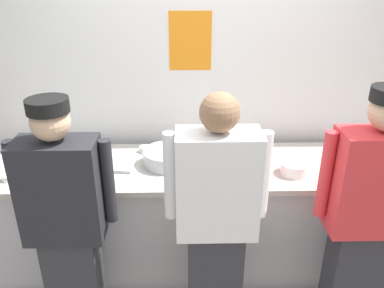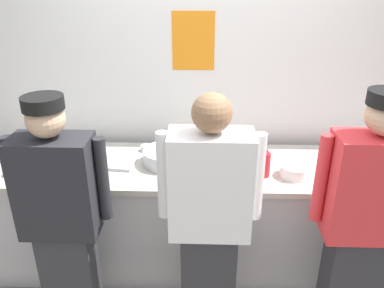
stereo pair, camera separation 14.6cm
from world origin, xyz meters
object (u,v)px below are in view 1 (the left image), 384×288
mixing_bowl_steel (168,157)px  ramekin_green_sauce (373,169)px  chef_far_right (366,215)px  ramekin_yellow_sauce (252,162)px  plate_stack_rear (37,166)px  ramekin_orange_sauce (144,149)px  chef_near_left (66,222)px  plate_stack_front (294,168)px  ramekin_red_sauce (8,177)px  sheet_tray (104,162)px  chef_center (216,220)px  squeeze_bottle_primary (267,161)px

mixing_bowl_steel → ramekin_green_sauce: mixing_bowl_steel is taller
chef_far_right → ramekin_yellow_sauce: size_ratio=15.83×
plate_stack_rear → ramekin_orange_sauce: plate_stack_rear is taller
chef_near_left → plate_stack_front: bearing=18.9°
plate_stack_rear → ramekin_yellow_sauce: size_ratio=2.15×
plate_stack_rear → mixing_bowl_steel: (0.94, 0.05, 0.03)m
plate_stack_front → mixing_bowl_steel: mixing_bowl_steel is taller
plate_stack_rear → chef_near_left: bearing=-58.7°
chef_far_right → ramekin_red_sauce: size_ratio=19.96×
sheet_tray → ramekin_yellow_sauce: 1.09m
chef_near_left → chef_center: 0.87m
ramekin_orange_sauce → chef_far_right: bearing=-32.5°
chef_center → ramekin_yellow_sauce: (0.31, 0.66, 0.04)m
ramekin_orange_sauce → sheet_tray: bearing=-145.7°
ramekin_orange_sauce → plate_stack_front: bearing=-18.9°
plate_stack_front → plate_stack_rear: (-1.83, 0.11, -0.02)m
ramekin_green_sauce → chef_near_left: bearing=-166.0°
squeeze_bottle_primary → ramekin_yellow_sauce: size_ratio=2.02×
chef_near_left → ramekin_red_sauce: 0.68m
ramekin_yellow_sauce → ramekin_green_sauce: (0.83, -0.14, 0.01)m
chef_far_right → sheet_tray: size_ratio=3.57×
chef_near_left → sheet_tray: chef_near_left is taller
squeeze_bottle_primary → chef_near_left: bearing=-158.6°
plate_stack_front → chef_near_left: bearing=-161.1°
chef_center → squeeze_bottle_primary: chef_center is taller
plate_stack_rear → sheet_tray: bearing=8.1°
plate_stack_front → ramekin_red_sauce: size_ratio=2.37×
plate_stack_front → squeeze_bottle_primary: size_ratio=0.93×
chef_far_right → ramekin_orange_sauce: size_ratio=19.74×
plate_stack_front → ramekin_green_sauce: 0.56m
chef_far_right → ramekin_orange_sauce: bearing=147.5°
chef_center → ramekin_orange_sauce: 1.01m
chef_far_right → ramekin_orange_sauce: (-1.38, 0.88, 0.03)m
chef_center → plate_stack_front: bearing=41.0°
squeeze_bottle_primary → ramekin_green_sauce: bearing=0.8°
chef_center → ramekin_orange_sauce: bearing=119.3°
chef_near_left → ramekin_yellow_sauce: 1.35m
chef_near_left → ramekin_orange_sauce: size_ratio=19.17×
plate_stack_rear → chef_far_right: bearing=-16.2°
squeeze_bottle_primary → ramekin_red_sauce: bearing=-178.5°
chef_near_left → ramekin_green_sauce: 2.08m
chef_center → ramekin_yellow_sauce: bearing=64.5°
chef_far_right → ramekin_green_sauce: chef_far_right is taller
ramekin_orange_sauce → ramekin_green_sauce: (1.64, -0.37, 0.00)m
plate_stack_front → sheet_tray: size_ratio=0.42×
chef_far_right → plate_stack_rear: chef_far_right is taller
plate_stack_rear → ramekin_yellow_sauce: plate_stack_rear is taller
mixing_bowl_steel → sheet_tray: 0.47m
plate_stack_front → ramekin_red_sauce: plate_stack_front is taller
sheet_tray → squeeze_bottle_primary: squeeze_bottle_primary is taller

